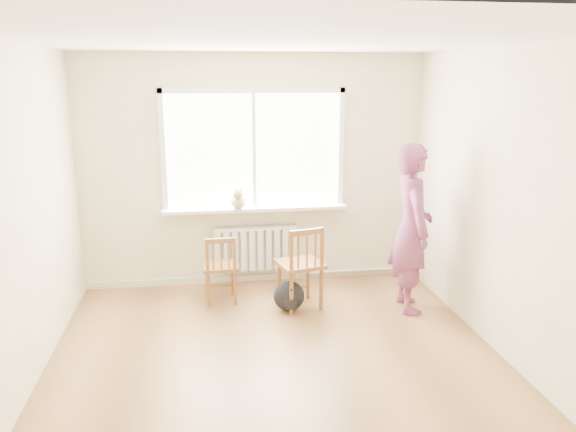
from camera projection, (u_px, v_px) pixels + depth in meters
name	position (u px, v px, depth m)	size (l,w,h in m)	color
floor	(281.00, 373.00, 4.74)	(4.50, 4.50, 0.00)	#9C6E40
ceiling	(280.00, 39.00, 4.08)	(4.50, 4.50, 0.00)	white
back_wall	(254.00, 172.00, 6.57)	(4.00, 0.01, 2.70)	beige
window	(254.00, 145.00, 6.47)	(2.12, 0.05, 1.42)	white
windowsill	(255.00, 209.00, 6.56)	(2.15, 0.22, 0.04)	white
radiator	(256.00, 248.00, 6.70)	(1.00, 0.12, 0.55)	white
heating_pipe	(356.00, 270.00, 7.00)	(0.04, 0.04, 1.40)	silver
baseboard	(256.00, 277.00, 6.87)	(4.00, 0.03, 0.08)	beige
chair_left	(221.00, 269.00, 6.13)	(0.40, 0.38, 0.77)	brown
chair_right	(302.00, 267.00, 5.96)	(0.54, 0.53, 0.92)	brown
person	(412.00, 228.00, 5.86)	(0.65, 0.43, 1.79)	#B33B52
cat	(238.00, 200.00, 6.42)	(0.20, 0.42, 0.28)	#CCB88B
backpack	(289.00, 296.00, 5.96)	(0.33, 0.25, 0.33)	black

